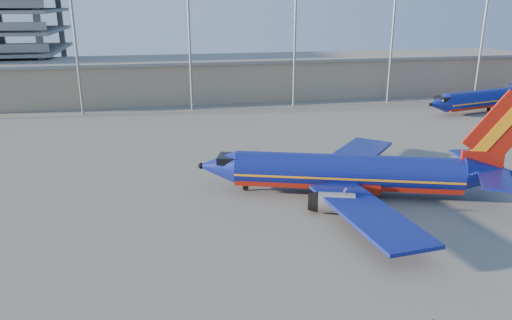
% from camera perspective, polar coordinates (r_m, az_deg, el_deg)
% --- Properties ---
extents(ground, '(220.00, 220.00, 0.00)m').
position_cam_1_polar(ground, '(53.58, 1.79, -4.34)').
color(ground, slate).
rests_on(ground, ground).
extents(terminal_building, '(122.00, 16.00, 8.50)m').
position_cam_1_polar(terminal_building, '(109.56, 0.10, 9.57)').
color(terminal_building, gray).
rests_on(terminal_building, ground).
extents(light_mast_row, '(101.60, 1.60, 28.65)m').
position_cam_1_polar(light_mast_row, '(95.71, -1.48, 16.30)').
color(light_mast_row, gray).
rests_on(light_mast_row, ground).
extents(aircraft_main, '(33.80, 31.98, 11.82)m').
position_cam_1_polar(aircraft_main, '(54.46, 11.17, -1.47)').
color(aircraft_main, navy).
rests_on(aircraft_main, ground).
extents(aircraft_second, '(31.76, 14.55, 10.93)m').
position_cam_1_polar(aircraft_second, '(105.15, 25.50, 6.47)').
color(aircraft_second, navy).
rests_on(aircraft_second, ground).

